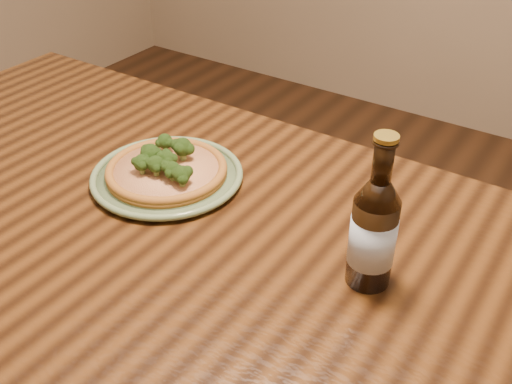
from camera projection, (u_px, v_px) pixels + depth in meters
The scene contains 4 objects.
table at pixel (156, 254), 1.15m from camera, with size 1.60×0.90×0.75m.
plate at pixel (167, 176), 1.19m from camera, with size 0.30×0.30×0.02m.
pizza at pixel (166, 169), 1.18m from camera, with size 0.24×0.24×0.06m.
beer_bottle at pixel (373, 231), 0.90m from camera, with size 0.07×0.07×0.26m.
Camera 1 is at (0.65, -0.53, 1.40)m, focal length 42.00 mm.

